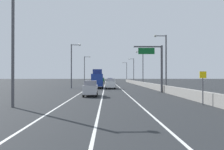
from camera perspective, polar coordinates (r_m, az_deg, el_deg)
The scene contains 21 objects.
ground_plane at distance 66.80m, azimuth -0.15°, elevation -2.56°, with size 320.00×320.00×0.00m, color #26282B.
lane_stripe_left at distance 57.94m, azimuth -5.41°, elevation -2.89°, with size 0.16×130.00×0.00m, color silver.
lane_stripe_center at distance 57.80m, azimuth -1.94°, elevation -2.90°, with size 0.16×130.00×0.00m, color silver.
lane_stripe_right at distance 57.87m, azimuth 1.53°, elevation -2.90°, with size 0.16×130.00×0.00m, color silver.
jersey_barrier_right at distance 43.80m, azimuth 10.99°, elevation -2.99°, with size 0.60×120.00×1.10m, color gray.
overhead_sign_gantry at distance 35.37m, azimuth 11.77°, elevation 3.16°, with size 4.68×0.36×7.50m.
speed_advisory_sign at distance 20.74m, azimuth 22.76°, elevation -2.54°, with size 0.60×0.11×3.00m.
lamp_post_right_second at distance 37.21m, azimuth 13.61°, elevation 4.18°, with size 2.14×0.44×9.53m.
lamp_post_right_third at distance 60.37m, azimuth 7.88°, elevation 2.43°, with size 2.14×0.44×9.53m.
lamp_post_right_fourth at distance 83.86m, azimuth 5.53°, elevation 1.65°, with size 2.14×0.44×9.53m.
lamp_post_right_fifth at distance 107.35m, azimuth 3.73°, elevation 1.21°, with size 2.14×0.44×9.53m.
lamp_post_left_near at distance 19.86m, azimuth -23.87°, elevation 8.19°, with size 2.14×0.44×9.53m.
lamp_post_left_mid at distance 47.23m, azimuth -10.30°, elevation 3.21°, with size 2.14×0.44×9.53m.
lamp_post_left_far at distance 75.41m, azimuth -7.05°, elevation 1.87°, with size 2.14×0.44×9.53m.
car_silver_0 at distance 28.12m, azimuth -5.65°, elevation -3.54°, with size 1.82×4.09×2.02m.
car_yellow_1 at distance 87.58m, azimuth -4.67°, elevation -1.38°, with size 1.94×4.71×2.03m.
car_white_2 at distance 44.93m, azimuth -0.37°, elevation -2.28°, with size 1.94×4.40×2.13m.
car_green_3 at distance 94.77m, azimuth -2.57°, elevation -1.31°, with size 1.87×4.14×2.02m.
car_blue_4 at distance 80.29m, azimuth -0.50°, elevation -1.50°, with size 1.97×4.24×1.96m.
car_black_5 at distance 77.01m, azimuth -3.04°, elevation -1.52°, with size 1.97×4.84×2.03m.
box_truck at distance 48.49m, azimuth -3.89°, elevation -1.13°, with size 2.71×9.06×4.19m.
Camera 1 is at (-1.43, -2.74, 2.56)m, focal length 34.81 mm.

